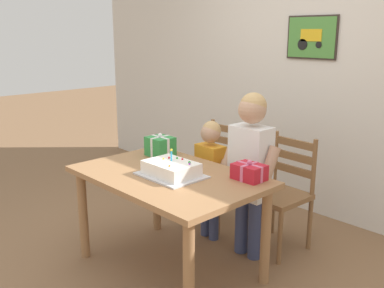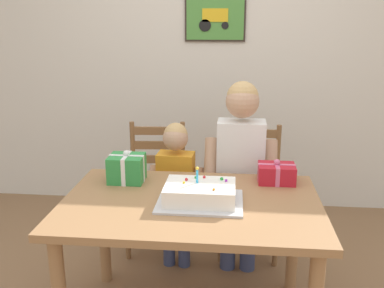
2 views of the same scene
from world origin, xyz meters
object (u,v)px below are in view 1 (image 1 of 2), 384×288
Objects in this scene: dining_table at (169,188)px; birthday_cake at (171,169)px; gift_box_red_large at (160,146)px; gift_box_beside_cake at (249,172)px; child_younger at (210,169)px; chair_left at (218,173)px; chair_right at (281,193)px; child_older at (250,160)px.

birthday_cake is at bearing -19.12° from dining_table.
gift_box_red_large is 0.95× the size of gift_box_beside_cake.
child_younger is (-0.16, 0.59, -0.02)m from dining_table.
birthday_cake is at bearing -70.92° from child_younger.
dining_table is 0.51m from gift_box_red_large.
gift_box_red_large reaches higher than chair_left.
birthday_cake is 0.53m from gift_box_red_large.
dining_table is at bearing -74.81° from child_younger.
gift_box_red_large reaches higher than chair_right.
child_younger is at bearing 179.92° from child_older.
chair_left is 0.75m from child_older.
chair_right is 0.71× the size of child_older.
chair_right reaches higher than dining_table.
dining_table is 1.05× the size of child_older.
child_younger is at bearing 53.75° from gift_box_red_large.
dining_table is at bearing -145.53° from gift_box_beside_cake.
gift_box_beside_cake is 0.23× the size of chair_right.
chair_left reaches higher than dining_table.
gift_box_beside_cake is 1.05m from chair_left.
birthday_cake is 0.34× the size of child_older.
child_older is at bearing 127.72° from gift_box_beside_cake.
chair_right is at bearing 74.70° from child_older.
dining_table is 1.47× the size of chair_left.
chair_left is 0.71× the size of child_older.
child_younger reaches higher than birthday_cake.
chair_left is (-0.81, 0.57, -0.33)m from gift_box_beside_cake.
birthday_cake reaches higher than gift_box_red_large.
chair_left is at bearing -179.99° from chair_right.
birthday_cake reaches higher than chair_left.
child_older reaches higher than gift_box_beside_cake.
child_older is at bearing 65.85° from dining_table.
dining_table is 3.08× the size of birthday_cake.
gift_box_red_large is 0.87m from gift_box_beside_cake.
gift_box_beside_cake is (0.42, 0.34, 0.01)m from birthday_cake.
chair_left is (-0.40, 0.91, -0.33)m from birthday_cake.
child_younger is (0.24, 0.33, -0.20)m from gift_box_red_large.
chair_right is 0.61m from child_younger.
gift_box_beside_cake is 0.67m from chair_right.
chair_right is at bearing 68.75° from dining_table.
dining_table is 0.61m from child_younger.
chair_left is at bearing 145.12° from gift_box_beside_cake.
child_older is at bearing -26.41° from chair_left.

